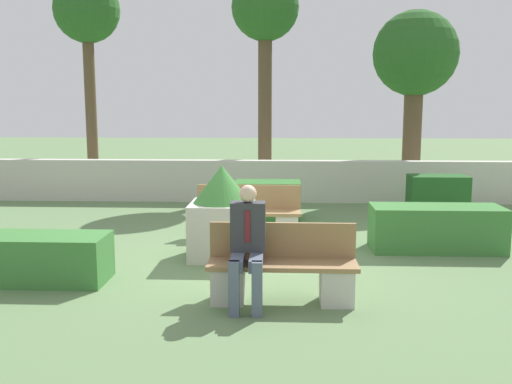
% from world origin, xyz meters
% --- Properties ---
extents(ground_plane, '(60.00, 60.00, 0.00)m').
position_xyz_m(ground_plane, '(0.00, 0.00, 0.00)').
color(ground_plane, '#607F51').
extents(perimeter_wall, '(13.96, 0.30, 0.94)m').
position_xyz_m(perimeter_wall, '(0.00, 4.94, 0.47)').
color(perimeter_wall, beige).
rests_on(perimeter_wall, ground_plane).
extents(bench_front, '(1.66, 0.48, 0.86)m').
position_xyz_m(bench_front, '(0.56, -1.69, 0.32)').
color(bench_front, '#937047').
rests_on(bench_front, ground_plane).
extents(bench_left_side, '(1.73, 0.48, 0.86)m').
position_xyz_m(bench_left_side, '(0.00, 1.37, 0.32)').
color(bench_left_side, '#937047').
rests_on(bench_left_side, ground_plane).
extents(person_seated_man, '(0.38, 0.64, 1.32)m').
position_xyz_m(person_seated_man, '(0.18, -1.83, 0.72)').
color(person_seated_man, '#515B70').
rests_on(person_seated_man, ground_plane).
extents(hedge_block_near_left, '(1.94, 0.74, 0.67)m').
position_xyz_m(hedge_block_near_left, '(2.88, 0.70, 0.34)').
color(hedge_block_near_left, '#3D7A38').
rests_on(hedge_block_near_left, ground_plane).
extents(hedge_block_near_right, '(1.26, 0.75, 0.72)m').
position_xyz_m(hedge_block_near_right, '(0.28, 2.99, 0.36)').
color(hedge_block_near_right, '#33702D').
rests_on(hedge_block_near_right, ground_plane).
extents(hedge_block_mid_left, '(1.90, 0.72, 0.59)m').
position_xyz_m(hedge_block_mid_left, '(-2.56, -1.09, 0.29)').
color(hedge_block_mid_left, '#3D7A38').
rests_on(hedge_block_mid_left, ground_plane).
extents(hedge_block_mid_right, '(1.12, 0.62, 0.80)m').
position_xyz_m(hedge_block_mid_right, '(3.62, 3.43, 0.40)').
color(hedge_block_mid_right, '#235623').
rests_on(hedge_block_mid_right, ground_plane).
extents(planter_corner_left, '(0.90, 0.90, 1.33)m').
position_xyz_m(planter_corner_left, '(-0.30, 0.14, 0.64)').
color(planter_corner_left, beige).
rests_on(planter_corner_left, ground_plane).
extents(tree_leftmost, '(1.63, 1.63, 5.32)m').
position_xyz_m(tree_leftmost, '(-4.29, 6.54, 4.33)').
color(tree_leftmost, brown).
rests_on(tree_leftmost, ground_plane).
extents(tree_center_left, '(1.60, 1.60, 5.27)m').
position_xyz_m(tree_center_left, '(0.13, 6.15, 4.23)').
color(tree_center_left, brown).
rests_on(tree_center_left, ground_plane).
extents(tree_center_right, '(1.97, 1.97, 4.35)m').
position_xyz_m(tree_center_right, '(3.63, 5.91, 3.24)').
color(tree_center_right, brown).
rests_on(tree_center_right, ground_plane).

